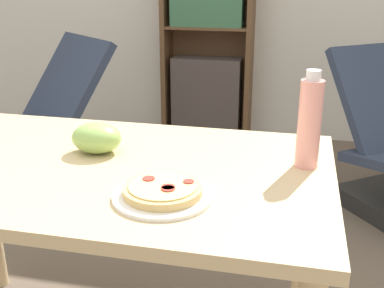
% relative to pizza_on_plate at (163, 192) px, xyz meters
% --- Properties ---
extents(dining_table, '(1.37, 0.79, 0.75)m').
position_rel_pizza_on_plate_xyz_m(dining_table, '(-0.26, 0.17, -0.11)').
color(dining_table, '#D1B27F').
rests_on(dining_table, ground_plane).
extents(pizza_on_plate, '(0.25, 0.25, 0.04)m').
position_rel_pizza_on_plate_xyz_m(pizza_on_plate, '(0.00, 0.00, 0.00)').
color(pizza_on_plate, white).
rests_on(pizza_on_plate, dining_table).
extents(grape_bunch, '(0.15, 0.12, 0.09)m').
position_rel_pizza_on_plate_xyz_m(grape_bunch, '(-0.28, 0.26, 0.03)').
color(grape_bunch, '#93BC5B').
rests_on(grape_bunch, dining_table).
extents(drink_bottle, '(0.07, 0.07, 0.28)m').
position_rel_pizza_on_plate_xyz_m(drink_bottle, '(0.34, 0.28, 0.11)').
color(drink_bottle, pink).
rests_on(drink_bottle, dining_table).
extents(lounge_chair_near, '(0.90, 0.98, 0.88)m').
position_rel_pizza_on_plate_xyz_m(lounge_chair_near, '(-1.22, 1.57, -0.48)').
color(lounge_chair_near, black).
rests_on(lounge_chair_near, ground_plane).
extents(bookshelf, '(0.68, 0.27, 1.73)m').
position_rel_pizza_on_plate_xyz_m(bookshelf, '(-0.39, 2.60, 0.02)').
color(bookshelf, brown).
rests_on(bookshelf, ground_plane).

